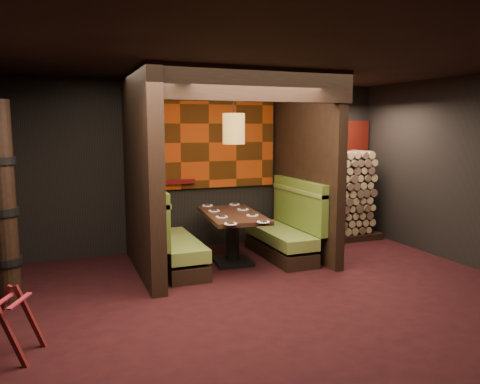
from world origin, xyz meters
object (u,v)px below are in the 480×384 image
object	(u,v)px
booth_bench_right	(286,232)
totem_column	(4,204)
dining_table	(233,229)
pendant_lamp	(234,129)
luggage_rack	(4,322)
firewood_stack	(335,196)
booth_bench_left	(170,243)

from	to	relation	value
booth_bench_right	totem_column	world-z (taller)	totem_column
dining_table	pendant_lamp	xyz separation A→B (m)	(0.00, -0.05, 1.51)
luggage_rack	totem_column	bearing A→B (deg)	93.07
dining_table	firewood_stack	xyz separation A→B (m)	(2.29, 0.75, 0.27)
dining_table	totem_column	world-z (taller)	totem_column
luggage_rack	firewood_stack	bearing A→B (deg)	27.57
totem_column	booth_bench_left	bearing A→B (deg)	14.75
luggage_rack	totem_column	xyz separation A→B (m)	(-0.08, 1.49, 0.86)
booth_bench_right	pendant_lamp	xyz separation A→B (m)	(-0.93, -0.10, 1.66)
firewood_stack	luggage_rack	bearing A→B (deg)	-152.43
totem_column	luggage_rack	bearing A→B (deg)	-86.93
booth_bench_right	pendant_lamp	world-z (taller)	pendant_lamp
booth_bench_left	luggage_rack	size ratio (longest dim) A/B	2.24
booth_bench_left	firewood_stack	size ratio (longest dim) A/B	0.92
booth_bench_left	dining_table	world-z (taller)	booth_bench_left
booth_bench_right	totem_column	distance (m)	4.10
booth_bench_left	booth_bench_right	size ratio (longest dim) A/B	1.00
firewood_stack	booth_bench_right	bearing A→B (deg)	-152.65
dining_table	luggage_rack	size ratio (longest dim) A/B	2.17
totem_column	firewood_stack	bearing A→B (deg)	13.19
booth_bench_right	dining_table	bearing A→B (deg)	-176.74
pendant_lamp	booth_bench_left	bearing A→B (deg)	173.86
dining_table	firewood_stack	size ratio (longest dim) A/B	0.90
luggage_rack	totem_column	world-z (taller)	totem_column
luggage_rack	firewood_stack	distance (m)	5.95
pendant_lamp	firewood_stack	size ratio (longest dim) A/B	0.59
booth_bench_right	dining_table	xyz separation A→B (m)	(-0.93, -0.05, 0.15)
dining_table	pendant_lamp	bearing A→B (deg)	-90.00
booth_bench_left	luggage_rack	bearing A→B (deg)	-134.50
booth_bench_left	luggage_rack	distance (m)	2.87
dining_table	luggage_rack	bearing A→B (deg)	-146.15
pendant_lamp	dining_table	bearing A→B (deg)	90.00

